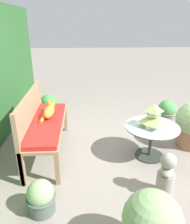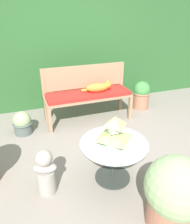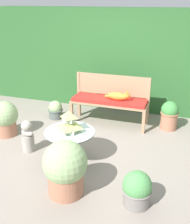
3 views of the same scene
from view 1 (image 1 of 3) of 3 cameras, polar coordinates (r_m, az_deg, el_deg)
ground at (r=3.58m, az=7.77°, el=-10.42°), size 30.00×30.00×0.00m
garden_bench at (r=3.40m, az=-12.43°, el=-3.39°), size 1.56×0.49×0.55m
bench_backrest at (r=3.35m, az=-16.60°, el=0.28°), size 1.56×0.06×0.99m
cat at (r=3.51m, az=-11.92°, el=0.30°), size 0.53×0.20×0.22m
patio_table at (r=3.36m, az=14.55°, el=-5.24°), size 0.79×0.79×0.51m
pagoda_birdhouse at (r=3.26m, az=14.98°, el=-1.30°), size 0.34×0.34×0.34m
garden_bust at (r=2.79m, az=18.14°, el=-15.40°), size 0.30×0.24×0.56m
potted_plant_table_near at (r=4.58m, az=-11.98°, el=1.10°), size 0.36×0.36×0.58m
potted_plant_path_edge at (r=2.58m, az=-13.96°, el=-20.82°), size 0.33×0.33×0.39m
potted_plant_bench_left at (r=4.70m, az=18.27°, el=0.06°), size 0.38×0.38×0.47m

